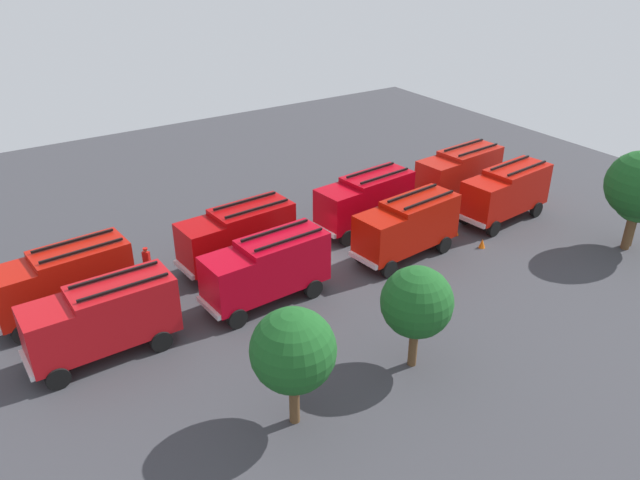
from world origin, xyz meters
TOP-DOWN VIEW (x-y plane):
  - ground_plane at (0.00, 0.00)m, footprint 65.56×65.56m
  - fire_truck_0 at (-14.13, -2.47)m, footprint 7.38×3.24m
  - fire_truck_1 at (-5.04, -2.11)m, footprint 7.41×3.34m
  - fire_truck_2 at (4.54, -2.13)m, footprint 7.35×3.14m
  - fire_truck_3 at (14.58, -2.42)m, footprint 7.37×3.22m
  - fire_truck_4 at (-14.12, 2.11)m, footprint 7.41×3.34m
  - fire_truck_5 at (-4.81, 2.51)m, footprint 7.41×3.35m
  - fire_truck_6 at (4.99, 2.35)m, footprint 7.34×3.12m
  - fire_truck_7 at (13.85, 2.28)m, footprint 7.27×2.92m
  - firefighter_0 at (-9.50, -3.23)m, footprint 0.45×0.48m
  - firefighter_1 at (-12.63, -4.98)m, footprint 0.48×0.40m
  - firefighter_2 at (9.62, -4.13)m, footprint 0.45×0.48m
  - tree_0 at (-18.03, 9.37)m, footprint 3.23×3.23m
  - tree_1 at (-17.43, 9.51)m, footprint 4.24×4.24m
  - tree_2 at (1.92, 11.01)m, footprint 3.36×3.36m
  - tree_3 at (8.57, 11.18)m, footprint 3.54×3.54m
  - traffic_cone_0 at (-13.95, -0.21)m, footprint 0.40×0.40m
  - traffic_cone_1 at (-9.58, 2.12)m, footprint 0.41×0.41m
  - traffic_cone_2 at (-9.72, 4.37)m, footprint 0.42×0.42m

SIDE VIEW (x-z plane):
  - ground_plane at x=0.00m, z-range 0.00..0.00m
  - traffic_cone_0 at x=-13.95m, z-range 0.00..0.56m
  - traffic_cone_1 at x=-9.58m, z-range 0.00..0.59m
  - traffic_cone_2 at x=-9.72m, z-range 0.00..0.61m
  - firefighter_0 at x=-9.50m, z-range 0.09..1.70m
  - firefighter_1 at x=-12.63m, z-range 0.11..1.83m
  - firefighter_2 at x=9.62m, z-range 0.12..1.90m
  - fire_truck_0 at x=-14.13m, z-range 0.21..4.09m
  - fire_truck_1 at x=-5.04m, z-range 0.21..4.09m
  - fire_truck_2 at x=4.54m, z-range 0.21..4.09m
  - fire_truck_3 at x=14.58m, z-range 0.21..4.09m
  - fire_truck_4 at x=-14.12m, z-range 0.21..4.09m
  - fire_truck_5 at x=-4.81m, z-range 0.21..4.09m
  - fire_truck_6 at x=4.99m, z-range 0.21..4.09m
  - fire_truck_7 at x=13.85m, z-range 0.21..4.09m
  - tree_0 at x=-18.03m, z-range 0.87..5.87m
  - tree_2 at x=1.92m, z-range 0.90..6.12m
  - tree_3 at x=8.57m, z-range 0.95..6.43m
  - tree_1 at x=-17.43m, z-range 1.13..7.70m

